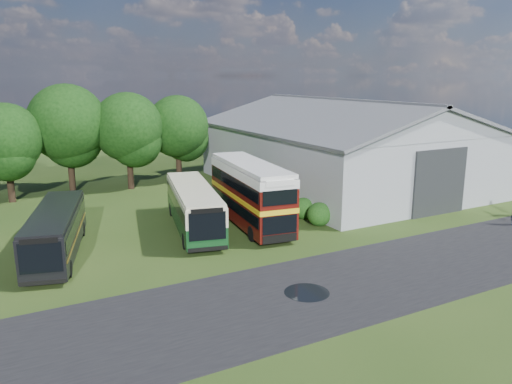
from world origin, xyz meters
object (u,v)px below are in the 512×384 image
bus_dark_single (56,231)px  bus_maroon_double (250,194)px  bus_green_single (194,207)px  storage_shed (340,142)px

bus_dark_single → bus_maroon_double: bearing=15.8°
bus_green_single → bus_maroon_double: 4.03m
storage_shed → bus_green_single: storage_shed is taller
storage_shed → bus_green_single: bearing=-158.8°
bus_green_single → bus_maroon_double: (3.90, -0.82, 0.62)m
bus_green_single → bus_dark_single: (-8.85, -1.00, -0.12)m
bus_maroon_double → bus_dark_single: bearing=-171.8°
storage_shed → bus_dark_single: storage_shed is taller
storage_shed → bus_dark_single: bearing=-163.5°
bus_dark_single → storage_shed: bearing=31.5°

